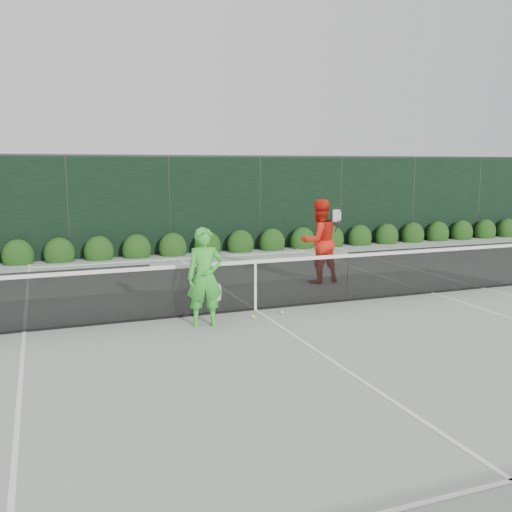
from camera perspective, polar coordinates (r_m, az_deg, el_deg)
name	(u,v)px	position (r m, az deg, el deg)	size (l,w,h in m)	color
ground	(255,310)	(10.97, -0.07, -5.44)	(80.00, 80.00, 0.00)	gray
tennis_net	(254,283)	(10.84, -0.19, -2.73)	(12.90, 0.10, 1.07)	#113321
player_woman	(205,277)	(9.79, -5.13, -2.13)	(0.69, 0.51, 1.71)	green
player_man	(319,241)	(13.43, 6.33, 1.48)	(1.02, 0.83, 1.97)	red
court_lines	(255,310)	(10.97, -0.07, -5.41)	(11.03, 23.83, 0.01)	white
windscreen_fence	(322,252)	(8.23, 6.62, 0.39)	(32.00, 21.07, 3.06)	black
hedge_row	(173,248)	(17.67, -8.31, 0.81)	(31.66, 0.65, 0.94)	#14340E
tennis_balls	(299,307)	(11.07, 4.32, -5.14)	(2.67, 0.95, 0.07)	#DAF436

